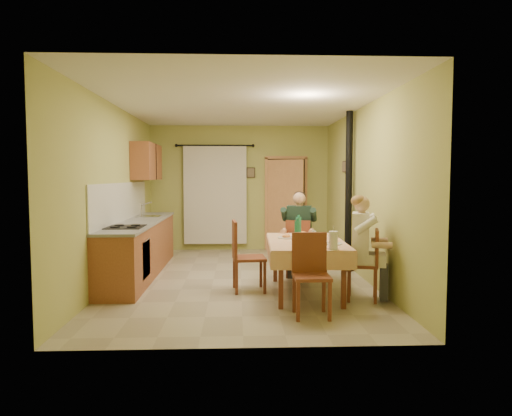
{
  "coord_description": "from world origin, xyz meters",
  "views": [
    {
      "loc": [
        -0.06,
        -7.33,
        1.67
      ],
      "look_at": [
        0.25,
        0.1,
        1.15
      ],
      "focal_mm": 32.0,
      "sensor_mm": 36.0,
      "label": 1
    }
  ],
  "objects_px": {
    "chair_near": "(311,292)",
    "man_far": "(299,224)",
    "chair_right": "(363,279)",
    "chair_left": "(248,271)",
    "stove_flue": "(348,213)",
    "dining_table": "(306,267)",
    "man_right": "(363,235)",
    "chair_far": "(299,259)"
  },
  "relations": [
    {
      "from": "dining_table",
      "to": "chair_right",
      "type": "relative_size",
      "value": 1.88
    },
    {
      "from": "dining_table",
      "to": "man_right",
      "type": "distance_m",
      "value": 0.94
    },
    {
      "from": "chair_far",
      "to": "chair_right",
      "type": "bearing_deg",
      "value": -51.77
    },
    {
      "from": "chair_near",
      "to": "man_far",
      "type": "xyz_separation_m",
      "value": [
        0.14,
        2.15,
        0.59
      ]
    },
    {
      "from": "chair_left",
      "to": "man_right",
      "type": "height_order",
      "value": "man_right"
    },
    {
      "from": "chair_left",
      "to": "dining_table",
      "type": "bearing_deg",
      "value": 71.87
    },
    {
      "from": "chair_right",
      "to": "chair_near",
      "type": "bearing_deg",
      "value": 145.63
    },
    {
      "from": "chair_right",
      "to": "man_right",
      "type": "height_order",
      "value": "man_right"
    },
    {
      "from": "chair_right",
      "to": "chair_left",
      "type": "height_order",
      "value": "chair_left"
    },
    {
      "from": "chair_far",
      "to": "chair_right",
      "type": "relative_size",
      "value": 0.99
    },
    {
      "from": "dining_table",
      "to": "man_far",
      "type": "bearing_deg",
      "value": 89.35
    },
    {
      "from": "dining_table",
      "to": "stove_flue",
      "type": "height_order",
      "value": "stove_flue"
    },
    {
      "from": "chair_right",
      "to": "chair_left",
      "type": "relative_size",
      "value": 0.94
    },
    {
      "from": "chair_far",
      "to": "stove_flue",
      "type": "distance_m",
      "value": 1.28
    },
    {
      "from": "man_right",
      "to": "chair_right",
      "type": "bearing_deg",
      "value": -90.0
    },
    {
      "from": "dining_table",
      "to": "chair_near",
      "type": "xyz_separation_m",
      "value": [
        -0.09,
        -1.05,
        -0.09
      ]
    },
    {
      "from": "chair_right",
      "to": "man_right",
      "type": "xyz_separation_m",
      "value": [
        -0.01,
        0.0,
        0.59
      ]
    },
    {
      "from": "stove_flue",
      "to": "man_far",
      "type": "bearing_deg",
      "value": -153.64
    },
    {
      "from": "chair_far",
      "to": "stove_flue",
      "type": "relative_size",
      "value": 0.34
    },
    {
      "from": "chair_near",
      "to": "man_far",
      "type": "height_order",
      "value": "man_far"
    },
    {
      "from": "chair_near",
      "to": "stove_flue",
      "type": "relative_size",
      "value": 0.35
    },
    {
      "from": "chair_near",
      "to": "chair_left",
      "type": "xyz_separation_m",
      "value": [
        -0.73,
        1.24,
        0.0
      ]
    },
    {
      "from": "chair_far",
      "to": "man_far",
      "type": "relative_size",
      "value": 0.69
    },
    {
      "from": "man_far",
      "to": "stove_flue",
      "type": "distance_m",
      "value": 1.05
    },
    {
      "from": "chair_left",
      "to": "man_right",
      "type": "distance_m",
      "value": 1.73
    },
    {
      "from": "man_far",
      "to": "stove_flue",
      "type": "relative_size",
      "value": 0.5
    },
    {
      "from": "chair_near",
      "to": "chair_left",
      "type": "bearing_deg",
      "value": -59.64
    },
    {
      "from": "dining_table",
      "to": "chair_far",
      "type": "xyz_separation_m",
      "value": [
        0.05,
        1.09,
        -0.09
      ]
    },
    {
      "from": "dining_table",
      "to": "chair_far",
      "type": "relative_size",
      "value": 1.9
    },
    {
      "from": "chair_near",
      "to": "chair_left",
      "type": "distance_m",
      "value": 1.44
    },
    {
      "from": "chair_left",
      "to": "man_far",
      "type": "relative_size",
      "value": 0.74
    },
    {
      "from": "dining_table",
      "to": "chair_right",
      "type": "height_order",
      "value": "chair_right"
    },
    {
      "from": "chair_left",
      "to": "stove_flue",
      "type": "relative_size",
      "value": 0.37
    },
    {
      "from": "chair_far",
      "to": "chair_near",
      "type": "bearing_deg",
      "value": -80.58
    },
    {
      "from": "dining_table",
      "to": "chair_far",
      "type": "height_order",
      "value": "chair_far"
    },
    {
      "from": "chair_left",
      "to": "man_right",
      "type": "bearing_deg",
      "value": 65.32
    },
    {
      "from": "chair_far",
      "to": "man_far",
      "type": "height_order",
      "value": "man_far"
    },
    {
      "from": "chair_left",
      "to": "man_right",
      "type": "relative_size",
      "value": 0.74
    },
    {
      "from": "chair_right",
      "to": "man_right",
      "type": "relative_size",
      "value": 0.69
    },
    {
      "from": "chair_near",
      "to": "man_right",
      "type": "bearing_deg",
      "value": -139.44
    },
    {
      "from": "chair_right",
      "to": "man_far",
      "type": "relative_size",
      "value": 0.69
    },
    {
      "from": "chair_near",
      "to": "man_right",
      "type": "xyz_separation_m",
      "value": [
        0.81,
        0.69,
        0.59
      ]
    }
  ]
}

